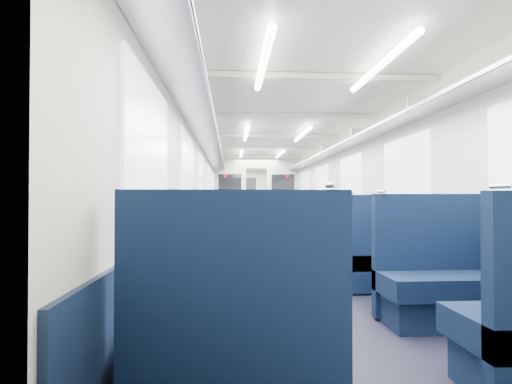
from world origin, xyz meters
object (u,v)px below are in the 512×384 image
object	(u,v)px
seat_9	(333,240)
seat_11	(317,233)
seat_8	(232,241)
seat_19	(285,220)
seat_0	(235,350)
seat_12	(232,229)
seat_14	(231,225)
seat_17	(290,222)
bulkhead	(256,191)
seat_7	(352,247)
seat_3	(438,283)
seat_10	(232,234)
end_door	(248,198)
seat_16	(231,222)
seat_13	(306,229)
seat_5	(385,261)
seat_4	(232,262)
seat_18	(231,220)
seat_15	(298,225)
seat_2	(233,287)
seat_6	(232,248)

from	to	relation	value
seat_9	seat_11	world-z (taller)	same
seat_8	seat_19	bearing A→B (deg)	74.01
seat_0	seat_12	size ratio (longest dim) A/B	1.00
seat_19	seat_14	bearing A→B (deg)	-125.71
seat_11	seat_17	world-z (taller)	same
bulkhead	seat_7	distance (m)	7.69
seat_3	seat_10	world-z (taller)	same
end_door	seat_16	bearing A→B (deg)	-95.98
seat_10	seat_12	world-z (taller)	same
seat_0	seat_8	xyz separation A→B (m)	(0.00, 4.56, 0.00)
seat_3	seat_16	world-z (taller)	same
bulkhead	seat_17	size ratio (longest dim) A/B	2.58
seat_12	seat_13	xyz separation A→B (m)	(1.66, 0.01, 0.00)
seat_5	seat_4	bearing A→B (deg)	-179.77
bulkhead	seat_17	bearing A→B (deg)	-65.77
seat_18	seat_19	bearing A→B (deg)	-3.48
bulkhead	seat_3	bearing A→B (deg)	-85.19
seat_5	seat_14	size ratio (longest dim) A/B	1.00
seat_4	seat_15	distance (m)	5.82
seat_18	seat_17	bearing A→B (deg)	-34.27
seat_0	seat_18	world-z (taller)	same
seat_3	seat_11	size ratio (longest dim) A/B	1.00
seat_2	seat_17	distance (m)	8.23
seat_3	seat_6	xyz separation A→B (m)	(-1.66, 2.28, 0.00)
bulkhead	seat_15	size ratio (longest dim) A/B	2.58
seat_9	seat_10	distance (m)	1.98
seat_7	seat_8	size ratio (longest dim) A/B	1.00
end_door	seat_9	bearing A→B (deg)	-86.25
seat_8	seat_14	world-z (taller)	same
seat_13	end_door	bearing A→B (deg)	94.59
seat_12	seat_9	bearing A→B (deg)	-54.39
seat_14	seat_17	size ratio (longest dim) A/B	1.00
seat_18	seat_5	bearing A→B (deg)	-78.33
end_door	seat_16	xyz separation A→B (m)	(-0.83, -7.92, -0.67)
end_door	seat_2	distance (m)	16.03
seat_14	seat_15	world-z (taller)	same
seat_2	seat_18	distance (m)	9.19
seat_7	seat_18	world-z (taller)	same
seat_5	seat_14	bearing A→B (deg)	106.44
seat_12	seat_5	bearing A→B (deg)	-69.69
end_door	seat_16	distance (m)	7.99
seat_8	seat_18	world-z (taller)	same
seat_16	seat_11	bearing A→B (deg)	-64.87
seat_13	seat_18	size ratio (longest dim) A/B	1.00
seat_7	seat_10	world-z (taller)	same
seat_6	seat_8	xyz separation A→B (m)	(0.00, 0.98, 0.00)
seat_0	seat_4	xyz separation A→B (m)	(0.00, 2.42, 0.00)
seat_2	seat_12	distance (m)	5.64
bulkhead	seat_12	bearing A→B (deg)	-101.02
end_door	seat_12	world-z (taller)	end_door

